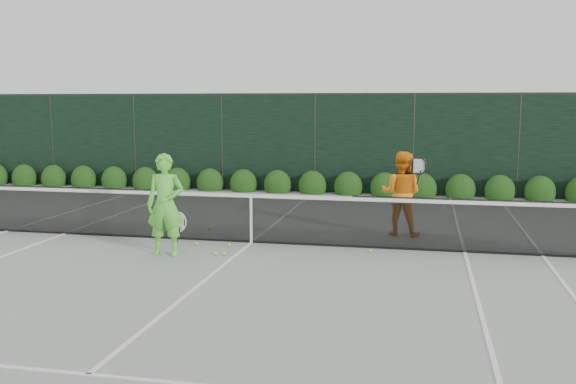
# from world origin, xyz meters

# --- Properties ---
(ground) EXTENTS (80.00, 80.00, 0.00)m
(ground) POSITION_xyz_m (0.00, 0.00, 0.00)
(ground) COLOR gray
(ground) RESTS_ON ground
(tennis_net) EXTENTS (12.90, 0.10, 1.07)m
(tennis_net) POSITION_xyz_m (-0.02, 0.00, 0.53)
(tennis_net) COLOR black
(tennis_net) RESTS_ON ground
(player_woman) EXTENTS (0.73, 0.52, 1.86)m
(player_woman) POSITION_xyz_m (-1.25, -1.32, 0.93)
(player_woman) COLOR #61DB40
(player_woman) RESTS_ON ground
(player_man) EXTENTS (0.99, 0.82, 1.77)m
(player_man) POSITION_xyz_m (2.88, 1.37, 0.89)
(player_man) COLOR orange
(player_man) RESTS_ON ground
(court_lines) EXTENTS (11.03, 23.83, 0.01)m
(court_lines) POSITION_xyz_m (0.00, 0.00, 0.01)
(court_lines) COLOR white
(court_lines) RESTS_ON ground
(windscreen_fence) EXTENTS (32.00, 21.07, 3.06)m
(windscreen_fence) POSITION_xyz_m (0.00, -2.71, 1.51)
(windscreen_fence) COLOR black
(windscreen_fence) RESTS_ON ground
(hedge_row) EXTENTS (31.66, 0.65, 0.94)m
(hedge_row) POSITION_xyz_m (-0.00, 7.15, 0.23)
(hedge_row) COLOR #14360E
(hedge_row) RESTS_ON ground
(tennis_balls) EXTENTS (3.67, 2.21, 0.07)m
(tennis_balls) POSITION_xyz_m (-0.11, -0.44, 0.03)
(tennis_balls) COLOR #B6E031
(tennis_balls) RESTS_ON ground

